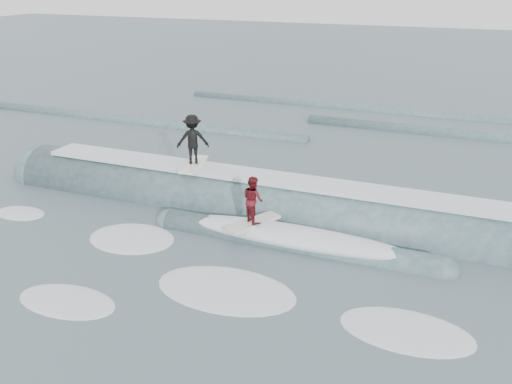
% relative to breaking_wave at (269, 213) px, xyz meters
% --- Properties ---
extents(ground, '(160.00, 160.00, 0.00)m').
position_rel_breaking_wave_xyz_m(ground, '(-0.17, -4.75, -0.04)').
color(ground, '#3F535C').
rests_on(ground, ground).
extents(breaking_wave, '(22.61, 4.07, 2.57)m').
position_rel_breaking_wave_xyz_m(breaking_wave, '(0.00, 0.00, 0.00)').
color(breaking_wave, '#334F56').
rests_on(breaking_wave, ground).
extents(surfer_black, '(1.35, 2.07, 1.92)m').
position_rel_breaking_wave_xyz_m(surfer_black, '(-3.08, 0.21, 2.26)').
color(surfer_black, white).
rests_on(surfer_black, ground).
extents(surfer_red, '(1.34, 2.05, 1.62)m').
position_rel_breaking_wave_xyz_m(surfer_red, '(0.22, -1.99, 1.19)').
color(surfer_red, silver).
rests_on(surfer_red, ground).
extents(whitewater, '(16.82, 8.00, 0.10)m').
position_rel_breaking_wave_xyz_m(whitewater, '(0.83, -6.00, -0.04)').
color(whitewater, white).
rests_on(whitewater, ground).
extents(far_swells, '(42.84, 8.65, 0.80)m').
position_rel_breaking_wave_xyz_m(far_swells, '(-0.81, 12.90, -0.04)').
color(far_swells, '#334F56').
rests_on(far_swells, ground).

